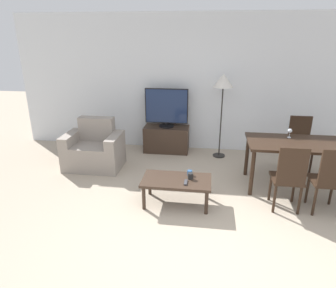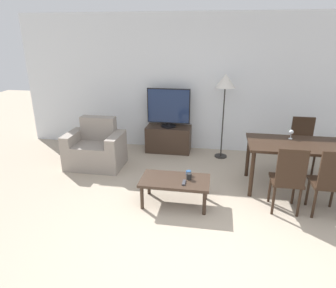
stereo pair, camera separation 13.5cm
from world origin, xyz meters
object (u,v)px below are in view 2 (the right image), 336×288
(dining_chair_near_right, at_px, (330,180))
(tv_stand, at_px, (169,139))
(dining_chair_near, at_px, (288,177))
(coffee_table, at_px, (175,182))
(dining_chair_far, at_px, (302,143))
(cup_colored_far, at_px, (189,173))
(cup_white_near, at_px, (189,176))
(dining_table, at_px, (297,149))
(tv, at_px, (169,108))
(floor_lamp, at_px, (225,85))
(remote_primary, at_px, (184,183))
(wine_glass_left, at_px, (291,133))
(armchair, at_px, (96,149))

(dining_chair_near_right, bearing_deg, tv_stand, 140.64)
(dining_chair_near, bearing_deg, tv_stand, 133.93)
(coffee_table, bearing_deg, dining_chair_near_right, 0.77)
(dining_chair_far, distance_m, cup_colored_far, 2.26)
(tv_stand, relative_size, dining_chair_far, 0.94)
(dining_chair_near, distance_m, cup_white_near, 1.31)
(dining_table, distance_m, dining_chair_near, 0.78)
(tv_stand, relative_size, cup_colored_far, 12.16)
(dining_chair_far, bearing_deg, dining_chair_near_right, -90.00)
(tv, bearing_deg, cup_white_near, -72.64)
(dining_chair_near_right, xyz_separation_m, floor_lamp, (-1.36, 1.86, 0.90))
(coffee_table, relative_size, floor_lamp, 0.60)
(dining_chair_near, relative_size, floor_lamp, 0.59)
(cup_white_near, bearing_deg, dining_chair_far, 38.19)
(dining_chair_near, xyz_separation_m, remote_primary, (-1.36, -0.12, -0.13))
(dining_table, bearing_deg, wine_glass_left, 109.22)
(cup_white_near, bearing_deg, wine_glass_left, 31.57)
(armchair, relative_size, tv, 1.17)
(coffee_table, distance_m, dining_chair_near_right, 2.02)
(tv, distance_m, dining_chair_near_right, 3.18)
(dining_table, xyz_separation_m, dining_chair_near, (-0.26, -0.72, -0.14))
(floor_lamp, bearing_deg, armchair, -160.34)
(floor_lamp, bearing_deg, tv, 172.73)
(dining_table, bearing_deg, dining_chair_near, -109.54)
(coffee_table, relative_size, dining_table, 0.66)
(tv_stand, bearing_deg, cup_white_near, -72.67)
(cup_colored_far, bearing_deg, dining_chair_near_right, -4.11)
(armchair, height_order, coffee_table, armchair)
(tv, height_order, cup_white_near, tv)
(dining_table, bearing_deg, floor_lamp, 134.18)
(dining_chair_far, xyz_separation_m, floor_lamp, (-1.36, 0.42, 0.90))
(tv_stand, height_order, tv, tv)
(dining_chair_near, height_order, cup_white_near, dining_chair_near)
(remote_primary, bearing_deg, wine_glass_left, 34.16)
(armchair, distance_m, cup_colored_far, 2.02)
(dining_chair_near, distance_m, dining_chair_near_right, 0.51)
(dining_chair_near_right, bearing_deg, floor_lamp, 126.23)
(dining_chair_near, bearing_deg, dining_table, 70.46)
(cup_colored_far, bearing_deg, wine_glass_left, 27.81)
(wine_glass_left, bearing_deg, dining_chair_near_right, -70.53)
(dining_chair_near_right, distance_m, cup_colored_far, 1.84)
(tv_stand, height_order, remote_primary, tv_stand)
(tv_stand, bearing_deg, dining_chair_far, -12.90)
(wine_glass_left, bearing_deg, dining_chair_near, -101.22)
(armchair, bearing_deg, remote_primary, -33.72)
(coffee_table, relative_size, dining_chair_near_right, 1.01)
(dining_chair_near_right, bearing_deg, tv, 140.68)
(dining_chair_near_right, bearing_deg, coffee_table, -179.23)
(dining_chair_near_right, bearing_deg, cup_white_near, 179.64)
(remote_primary, relative_size, cup_colored_far, 2.02)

